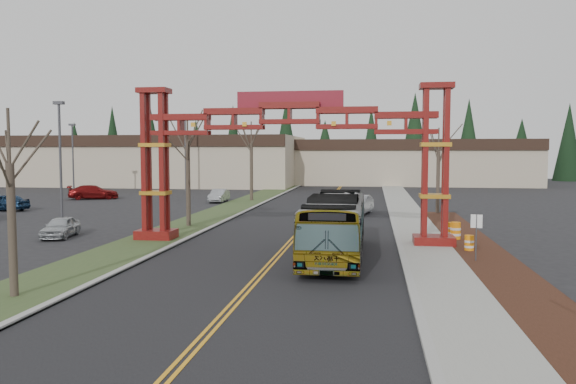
% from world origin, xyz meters
% --- Properties ---
extents(ground, '(200.00, 200.00, 0.00)m').
position_xyz_m(ground, '(0.00, 0.00, 0.00)').
color(ground, black).
rests_on(ground, ground).
extents(road, '(12.00, 110.00, 0.02)m').
position_xyz_m(road, '(0.00, 25.00, 0.01)').
color(road, black).
rests_on(road, ground).
extents(lane_line_left, '(0.12, 100.00, 0.01)m').
position_xyz_m(lane_line_left, '(-0.12, 25.00, 0.03)').
color(lane_line_left, orange).
rests_on(lane_line_left, road).
extents(lane_line_right, '(0.12, 100.00, 0.01)m').
position_xyz_m(lane_line_right, '(0.12, 25.00, 0.03)').
color(lane_line_right, orange).
rests_on(lane_line_right, road).
extents(curb_right, '(0.30, 110.00, 0.15)m').
position_xyz_m(curb_right, '(6.15, 25.00, 0.07)').
color(curb_right, '#A1A19C').
rests_on(curb_right, ground).
extents(sidewalk_right, '(2.60, 110.00, 0.14)m').
position_xyz_m(sidewalk_right, '(7.60, 25.00, 0.08)').
color(sidewalk_right, gray).
rests_on(sidewalk_right, ground).
extents(landscape_strip, '(2.60, 50.00, 0.12)m').
position_xyz_m(landscape_strip, '(10.20, 10.00, 0.06)').
color(landscape_strip, black).
rests_on(landscape_strip, ground).
extents(grass_median, '(4.00, 110.00, 0.08)m').
position_xyz_m(grass_median, '(-8.00, 25.00, 0.04)').
color(grass_median, '#364A25').
rests_on(grass_median, ground).
extents(curb_left, '(0.30, 110.00, 0.15)m').
position_xyz_m(curb_left, '(-6.15, 25.00, 0.07)').
color(curb_left, '#A1A19C').
rests_on(curb_left, ground).
extents(gateway_arch, '(18.20, 1.60, 8.90)m').
position_xyz_m(gateway_arch, '(0.00, 18.00, 5.98)').
color(gateway_arch, '#600D0C').
rests_on(gateway_arch, ground).
extents(retail_building_west, '(46.00, 22.30, 7.50)m').
position_xyz_m(retail_building_west, '(-30.00, 71.96, 3.76)').
color(retail_building_west, '#BDAC91').
rests_on(retail_building_west, ground).
extents(retail_building_east, '(38.00, 20.30, 7.00)m').
position_xyz_m(retail_building_east, '(10.00, 79.95, 3.51)').
color(retail_building_east, '#BDAC91').
rests_on(retail_building_east, ground).
extents(conifer_treeline, '(116.10, 5.60, 13.00)m').
position_xyz_m(conifer_treeline, '(0.25, 92.00, 6.49)').
color(conifer_treeline, black).
rests_on(conifer_treeline, ground).
extents(transit_bus, '(2.68, 11.31, 3.15)m').
position_xyz_m(transit_bus, '(2.85, 14.00, 1.57)').
color(transit_bus, '#B8BAC1').
rests_on(transit_bus, ground).
extents(silver_sedan, '(2.70, 5.14, 1.61)m').
position_xyz_m(silver_sedan, '(3.42, 32.98, 0.81)').
color(silver_sedan, '#A5A8AD').
rests_on(silver_sedan, ground).
extents(parked_car_near_a, '(2.19, 3.95, 1.27)m').
position_xyz_m(parked_car_near_a, '(-14.12, 18.02, 0.64)').
color(parked_car_near_a, '#B0B5B8').
rests_on(parked_car_near_a, ground).
extents(parked_car_mid_a, '(5.70, 4.09, 1.53)m').
position_xyz_m(parked_car_mid_a, '(-25.60, 43.95, 0.77)').
color(parked_car_mid_a, maroon).
rests_on(parked_car_mid_a, ground).
extents(parked_car_mid_b, '(4.54, 2.21, 1.49)m').
position_xyz_m(parked_car_mid_b, '(-27.43, 31.46, 0.75)').
color(parked_car_mid_b, navy).
rests_on(parked_car_mid_b, ground).
extents(parked_car_far_a, '(1.51, 4.08, 1.33)m').
position_xyz_m(parked_car_far_a, '(-11.00, 42.45, 0.67)').
color(parked_car_far_a, '#ADB2B5').
rests_on(parked_car_far_a, ground).
extents(bare_tree_median_near, '(2.94, 2.94, 6.75)m').
position_xyz_m(bare_tree_median_near, '(-8.00, 4.65, 4.78)').
color(bare_tree_median_near, '#382D26').
rests_on(bare_tree_median_near, ground).
extents(bare_tree_median_mid, '(3.12, 3.12, 7.65)m').
position_xyz_m(bare_tree_median_mid, '(-8.00, 23.89, 5.56)').
color(bare_tree_median_mid, '#382D26').
rests_on(bare_tree_median_mid, ground).
extents(bare_tree_median_far, '(3.45, 3.45, 8.35)m').
position_xyz_m(bare_tree_median_far, '(-8.00, 44.38, 6.03)').
color(bare_tree_median_far, '#382D26').
rests_on(bare_tree_median_far, ground).
extents(bare_tree_right_far, '(2.99, 2.99, 7.17)m').
position_xyz_m(bare_tree_right_far, '(10.00, 34.32, 5.16)').
color(bare_tree_right_far, '#382D26').
rests_on(bare_tree_right_far, ground).
extents(light_pole_near, '(0.78, 0.39, 9.04)m').
position_xyz_m(light_pole_near, '(-19.07, 26.55, 5.23)').
color(light_pole_near, '#3F3F44').
rests_on(light_pole_near, ground).
extents(light_pole_mid, '(0.73, 0.37, 8.46)m').
position_xyz_m(light_pole_mid, '(-30.41, 48.36, 4.90)').
color(light_pole_mid, '#3F3F44').
rests_on(light_pole_mid, ground).
extents(light_pole_far, '(0.88, 0.44, 10.10)m').
position_xyz_m(light_pole_far, '(-19.63, 57.29, 5.84)').
color(light_pole_far, '#3F3F44').
rests_on(light_pole_far, ground).
extents(street_sign, '(0.52, 0.13, 2.29)m').
position_xyz_m(street_sign, '(9.46, 13.61, 1.65)').
color(street_sign, '#3F3F44').
rests_on(street_sign, ground).
extents(barrel_south, '(0.49, 0.49, 0.91)m').
position_xyz_m(barrel_south, '(9.62, 16.41, 0.45)').
color(barrel_south, orange).
rests_on(barrel_south, ground).
extents(barrel_mid, '(0.60, 0.60, 1.11)m').
position_xyz_m(barrel_mid, '(9.46, 20.15, 0.56)').
color(barrel_mid, orange).
rests_on(barrel_mid, ground).
extents(barrel_north, '(0.52, 0.52, 0.96)m').
position_xyz_m(barrel_north, '(9.35, 21.22, 0.48)').
color(barrel_north, orange).
rests_on(barrel_north, ground).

